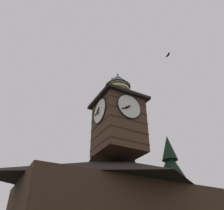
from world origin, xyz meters
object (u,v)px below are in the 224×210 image
object	(u,v)px
building_main	(120,207)
pine_tree_aside	(175,200)
pine_tree_behind	(112,168)
flying_bird_high	(168,55)
moon	(68,195)
clock_tower	(118,118)

from	to	relation	value
building_main	pine_tree_aside	size ratio (longest dim) A/B	1.20
pine_tree_behind	flying_bird_high	xyz separation A→B (m)	(-3.92, 5.93, 11.84)
moon	flying_bird_high	bearing A→B (deg)	83.88
moon	flying_bird_high	world-z (taller)	flying_bird_high
flying_bird_high	pine_tree_behind	bearing A→B (deg)	-56.52
building_main	pine_tree_behind	distance (m)	5.62
building_main	clock_tower	world-z (taller)	clock_tower
clock_tower	moon	size ratio (longest dim) A/B	4.73
pine_tree_aside	flying_bird_high	world-z (taller)	flying_bird_high
pine_tree_aside	moon	size ratio (longest dim) A/B	7.36
building_main	pine_tree_aside	world-z (taller)	pine_tree_aside
clock_tower	moon	bearing A→B (deg)	-103.53
building_main	pine_tree_behind	xyz separation A→B (m)	(-1.34, -3.64, 4.06)
flying_bird_high	building_main	bearing A→B (deg)	-23.48
clock_tower	pine_tree_behind	bearing A→B (deg)	-112.53
moon	pine_tree_aside	bearing A→B (deg)	87.85
clock_tower	pine_tree_behind	size ratio (longest dim) A/B	0.42
building_main	moon	distance (m)	45.88
moon	flying_bird_high	size ratio (longest dim) A/B	2.36
pine_tree_behind	moon	world-z (taller)	pine_tree_behind
building_main	pine_tree_behind	bearing A→B (deg)	-110.19
building_main	flying_bird_high	world-z (taller)	flying_bird_high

